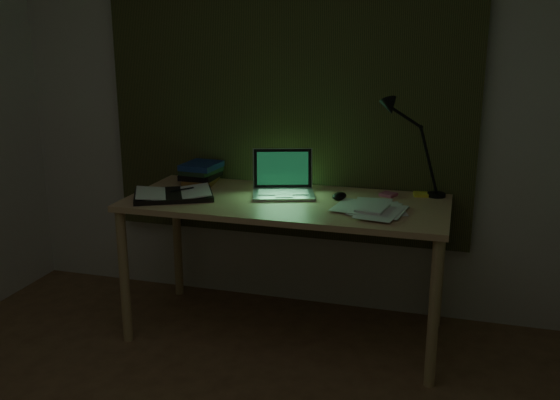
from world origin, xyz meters
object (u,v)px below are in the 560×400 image
Objects in this scene: loose_papers at (364,208)px; desk_lamp at (440,149)px; laptop at (283,175)px; book_stack at (200,172)px; desk at (286,268)px; open_textbook at (173,194)px.

loose_papers is 0.57m from desk_lamp.
book_stack is at bearing 145.79° from laptop.
desk is 3.22× the size of desk_lamp.
loose_papers is at bearing -24.51° from open_textbook.
loose_papers is at bearing -144.87° from desk_lamp.
desk is 4.09× the size of open_textbook.
laptop is 0.50m from loose_papers.
desk_lamp reaches higher than loose_papers.
book_stack reaches higher than desk.
loose_papers is (1.04, 0.05, -0.01)m from open_textbook.
book_stack reaches higher than loose_papers.
open_textbook is at bearing -179.60° from laptop.
desk is 7.36× the size of book_stack.
desk_lamp is at bearing 2.56° from book_stack.
book_stack is at bearing 163.40° from loose_papers.
desk_lamp is at bearing 21.25° from desk.
open_textbook is 1.80× the size of book_stack.
laptop is 0.71× the size of desk_lamp.
book_stack is (0.01, 0.36, 0.04)m from open_textbook.
laptop is 0.61m from open_textbook.
desk_lamp reaches higher than open_textbook.
desk is 1.06m from desk_lamp.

